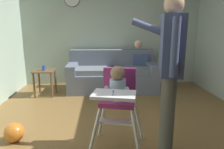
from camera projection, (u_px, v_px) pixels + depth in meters
name	position (u px, v px, depth m)	size (l,w,h in m)	color
ground	(123.00, 148.00, 2.47)	(5.74, 7.09, 0.10)	olive
wall_far	(111.00, 26.00, 4.85)	(4.94, 0.06, 2.78)	#AEBEAF
couch	(113.00, 75.00, 4.58)	(1.93, 0.86, 0.86)	slate
high_chair	(118.00, 93.00, 2.20)	(0.71, 0.81, 0.98)	white
adult_standing	(169.00, 70.00, 2.06)	(0.51, 0.56, 1.67)	#62655B
toy_ball	(14.00, 132.00, 2.50)	(0.24, 0.24, 0.24)	orange
side_table	(45.00, 77.00, 4.16)	(0.40, 0.40, 0.52)	brown
sippy_cup	(44.00, 68.00, 4.11)	(0.07, 0.07, 0.10)	#284CB7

